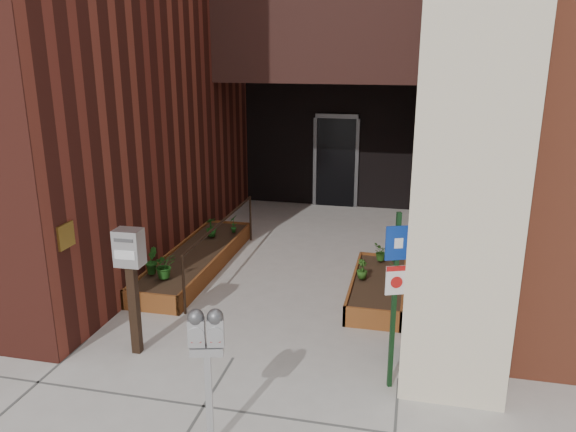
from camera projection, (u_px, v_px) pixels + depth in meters
The scene contains 14 objects.
ground at pixel (233, 358), 6.88m from camera, with size 80.00×80.00×0.00m, color #9E9991.
planter_left at pixel (197, 260), 9.70m from camera, with size 0.90×3.60×0.30m.
planter_right at pixel (378, 288), 8.56m from camera, with size 0.80×2.20×0.30m.
handrail at pixel (222, 229), 9.37m from camera, with size 0.04×3.34×0.90m.
parking_meter at pixel (207, 343), 5.02m from camera, with size 0.34×0.19×1.45m.
sign_post at pixel (396, 284), 5.94m from camera, with size 0.27×0.12×2.04m.
payment_dropbox at pixel (131, 265), 6.70m from camera, with size 0.33×0.25×1.61m.
shrub_left_a at pixel (164, 265), 8.49m from camera, with size 0.35×0.35×0.39m, color #1E5718.
shrub_left_b at pixel (151, 261), 8.66m from camera, with size 0.23×0.23×0.41m, color #1C5117.
shrub_left_c at pixel (211, 227), 10.38m from camera, with size 0.20×0.20×0.35m, color #194F16.
shrub_left_d at pixel (233, 224), 10.61m from camera, with size 0.18×0.18×0.34m, color #1B611E.
shrub_right_a at pixel (362, 269), 8.48m from camera, with size 0.17×0.17×0.30m, color #265217.
shrub_right_b at pixel (394, 265), 8.60m from camera, with size 0.16×0.16×0.31m, color #29601B.
shrub_right_c at pixel (381, 252), 9.18m from camera, with size 0.26×0.26×0.29m, color #245016.
Camera 1 is at (2.02, -5.79, 3.64)m, focal length 35.00 mm.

